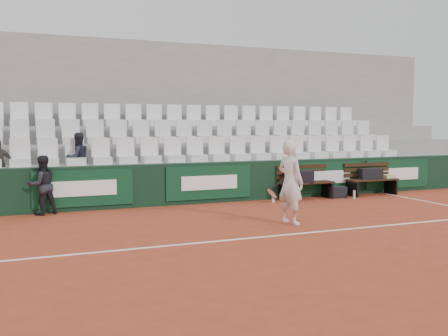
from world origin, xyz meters
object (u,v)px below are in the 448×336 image
at_px(spectator_c, 78,139).
at_px(sports_bag_ground, 336,192).
at_px(sports_bag_left, 300,177).
at_px(ball_kid, 42,185).
at_px(tennis_player, 290,182).
at_px(sports_bag_right, 371,174).
at_px(bench_left, 306,190).
at_px(water_bottle_near, 273,197).
at_px(water_bottle_far, 354,195).
at_px(bench_right, 372,187).

bearing_deg(spectator_c, sports_bag_ground, 150.86).
xyz_separation_m(sports_bag_left, ball_kid, (-6.26, 0.17, 0.05)).
bearing_deg(tennis_player, spectator_c, 135.16).
distance_m(sports_bag_left, sports_bag_right, 2.24).
xyz_separation_m(bench_left, sports_bag_left, (-0.21, -0.03, 0.37)).
distance_m(water_bottle_near, ball_kid, 5.43).
relative_size(ball_kid, spectator_c, 1.07).
xyz_separation_m(bench_left, ball_kid, (-6.48, 0.14, 0.42)).
distance_m(sports_bag_ground, water_bottle_near, 1.95).
relative_size(bench_left, spectator_c, 1.24).
distance_m(bench_left, sports_bag_left, 0.43).
distance_m(bench_left, ball_kid, 6.49).
distance_m(sports_bag_right, sports_bag_ground, 1.24).
xyz_separation_m(sports_bag_left, water_bottle_far, (1.39, -0.43, -0.48)).
xyz_separation_m(tennis_player, ball_kid, (-4.48, 2.84, -0.18)).
distance_m(bench_left, spectator_c, 5.88).
bearing_deg(sports_bag_ground, spectator_c, 171.04).
xyz_separation_m(water_bottle_far, ball_kid, (-7.66, 0.60, 0.53)).
relative_size(water_bottle_near, ball_kid, 0.21).
bearing_deg(ball_kid, sports_bag_left, 159.51).
bearing_deg(bench_left, water_bottle_near, -168.50).
xyz_separation_m(water_bottle_near, ball_kid, (-5.40, 0.36, 0.51)).
relative_size(sports_bag_right, spectator_c, 0.51).
height_order(bench_right, tennis_player, tennis_player).
relative_size(bench_left, bench_right, 1.00).
distance_m(sports_bag_left, tennis_player, 3.22).
height_order(sports_bag_ground, water_bottle_near, sports_bag_ground).
height_order(sports_bag_left, spectator_c, spectator_c).
bearing_deg(water_bottle_near, sports_bag_ground, 3.35).
height_order(sports_bag_left, water_bottle_far, sports_bag_left).
bearing_deg(sports_bag_left, spectator_c, 170.03).
relative_size(sports_bag_right, sports_bag_ground, 1.25).
distance_m(sports_bag_right, tennis_player, 4.84).
distance_m(bench_left, bench_right, 2.06).
bearing_deg(sports_bag_left, water_bottle_far, -17.01).
xyz_separation_m(bench_right, sports_bag_right, (-0.03, 0.03, 0.37)).
xyz_separation_m(sports_bag_ground, ball_kid, (-7.35, 0.24, 0.49)).
bearing_deg(sports_bag_right, tennis_player, -146.35).
height_order(sports_bag_ground, water_bottle_far, sports_bag_ground).
bearing_deg(bench_left, bench_right, -1.33).
xyz_separation_m(ball_kid, spectator_c, (0.83, 0.78, 0.96)).
bearing_deg(spectator_c, water_bottle_near, 145.78).
bearing_deg(spectator_c, bench_left, 150.55).
bearing_deg(bench_right, ball_kid, 178.75).
height_order(sports_bag_left, sports_bag_right, sports_bag_left).
distance_m(ball_kid, spectator_c, 1.49).
bearing_deg(water_bottle_near, ball_kid, 176.20).
bearing_deg(water_bottle_near, bench_left, 11.50).
xyz_separation_m(bench_right, ball_kid, (-8.54, 0.19, 0.42)).
relative_size(bench_right, spectator_c, 1.24).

